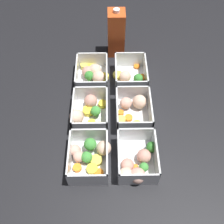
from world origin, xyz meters
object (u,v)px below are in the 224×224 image
container_near_center (89,111)px  juice_carton (116,33)px  container_far_center (133,109)px  container_near_left (93,74)px  container_far_right (137,162)px  container_far_left (130,76)px  container_near_right (90,155)px

container_near_center → juice_carton: juice_carton is taller
container_far_center → container_near_center: bearing=-86.9°
container_near_left → container_far_right: same height
container_far_left → juice_carton: bearing=-162.8°
container_far_left → container_near_right: bearing=-23.7°
container_near_left → container_near_right: same height
container_near_left → container_near_right: 0.34m
container_near_left → container_near_center: (0.17, -0.01, -0.00)m
container_far_right → container_far_left: bearing=180.0°
container_near_right → juice_carton: 0.50m
container_near_right → juice_carton: juice_carton is taller
container_far_center → container_near_left: bearing=-138.7°
container_far_center → juice_carton: (-0.32, -0.05, 0.07)m
container_near_center → juice_carton: 0.35m
container_near_center → container_near_right: same height
container_near_left → container_far_center: 0.22m
container_far_left → juice_carton: size_ratio=0.78×
container_near_right → container_far_right: same height
container_near_center → container_far_center: 0.15m
container_near_left → juice_carton: 0.19m
container_near_left → container_near_right: (0.34, 0.00, -0.00)m
container_near_right → container_far_left: size_ratio=0.97×
container_far_center → container_far_right: 0.20m
container_near_center → container_far_center: (-0.01, 0.15, -0.00)m
container_near_left → container_near_right: bearing=0.0°
container_near_center → container_near_right: (0.16, 0.01, -0.00)m
container_near_right → juice_carton: bearing=169.3°
container_far_right → container_near_center: bearing=-141.7°
container_far_left → container_far_center: bearing=0.8°
container_near_center → container_far_left: bearing=136.9°
container_near_left → juice_carton: juice_carton is taller
container_near_center → container_far_left: 0.22m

